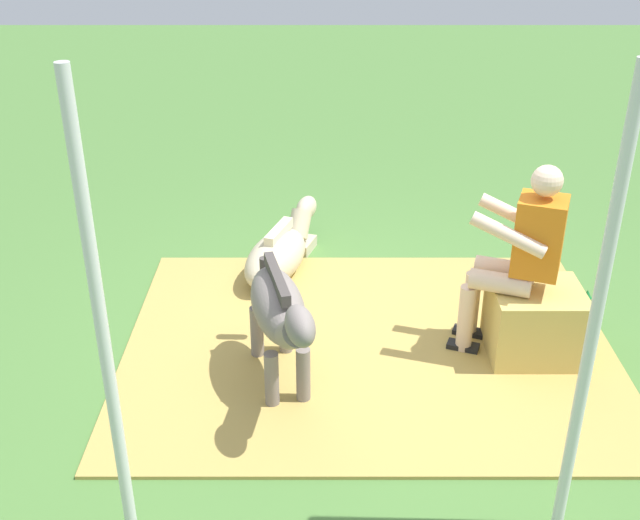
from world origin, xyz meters
TOP-DOWN VIEW (x-y plane):
  - ground_plane at (0.00, 0.00)m, footprint 24.00×24.00m
  - hay_patch at (-0.09, 0.02)m, footprint 3.41×2.67m
  - hay_bale at (-1.20, 0.13)m, footprint 0.61×0.53m
  - person_seated at (-1.04, 0.09)m, footprint 0.72×0.56m
  - pony_standing at (0.50, 0.49)m, footprint 0.53×1.33m
  - pony_lying at (0.58, -1.09)m, footprint 0.70×1.35m
  - soda_bottle at (-1.68, -0.26)m, footprint 0.07×0.07m
  - tent_pole_left at (-0.97, 1.69)m, footprint 0.06×0.06m
  - tent_pole_right at (1.21, 1.77)m, footprint 0.06×0.06m

SIDE VIEW (x-z plane):
  - ground_plane at x=0.00m, z-range 0.00..0.00m
  - hay_patch at x=-0.09m, z-range 0.00..0.02m
  - soda_bottle at x=-1.68m, z-range 0.00..0.29m
  - pony_lying at x=0.58m, z-range -0.02..0.40m
  - hay_bale at x=-1.20m, z-range 0.00..0.51m
  - pony_standing at x=0.50m, z-range 0.10..1.02m
  - person_seated at x=-1.04m, z-range 0.08..1.48m
  - tent_pole_left at x=-0.97m, z-range 0.00..2.41m
  - tent_pole_right at x=1.21m, z-range 0.00..2.41m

